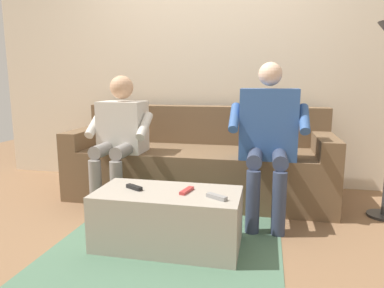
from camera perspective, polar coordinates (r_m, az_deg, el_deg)
name	(u,v)px	position (r m, az deg, el deg)	size (l,w,h in m)	color
ground_plane	(181,225)	(2.73, -1.82, -12.95)	(8.00, 8.00, 0.00)	#846042
back_wall	(209,55)	(3.76, 2.83, 14.14)	(4.79, 0.06, 2.67)	beige
couch	(200,164)	(3.33, 1.23, -3.21)	(2.37, 0.84, 0.83)	brown
coffee_table	(168,219)	(2.36, -3.90, -11.97)	(0.93, 0.46, 0.37)	#A89E8E
person_left_seated	(268,132)	(2.78, 12.24, 1.92)	(0.60, 0.57, 1.22)	#335693
person_right_seated	(120,132)	(3.08, -11.58, 1.94)	(0.53, 0.57, 1.12)	beige
remote_red	(187,191)	(2.27, -0.86, -7.55)	(0.15, 0.04, 0.02)	#B73333
remote_gray	(217,197)	(2.15, 4.03, -8.53)	(0.14, 0.04, 0.02)	gray
remote_black	(134,187)	(2.36, -9.34, -6.94)	(0.13, 0.04, 0.02)	black
floor_rug	(173,237)	(2.53, -3.10, -14.82)	(1.47, 1.71, 0.01)	#4C7056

